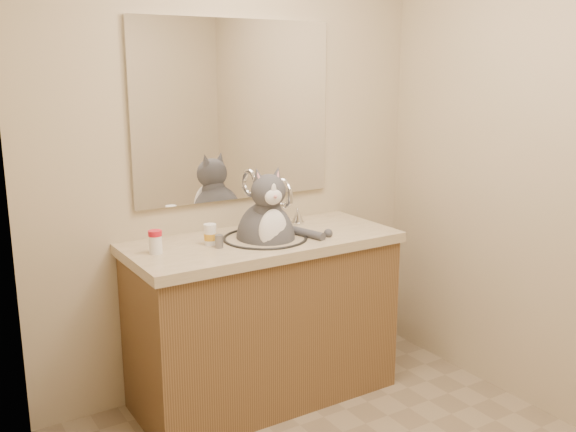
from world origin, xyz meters
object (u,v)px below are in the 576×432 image
(pill_bottle_redcap, at_px, (155,242))
(grey_canister, at_px, (219,241))
(pill_bottle_orange, at_px, (210,235))
(cat, at_px, (267,234))

(pill_bottle_redcap, xyz_separation_m, grey_canister, (0.28, -0.07, -0.02))
(pill_bottle_orange, height_order, grey_canister, pill_bottle_orange)
(pill_bottle_redcap, relative_size, pill_bottle_orange, 1.06)
(grey_canister, bearing_deg, pill_bottle_redcap, 166.68)
(pill_bottle_orange, distance_m, grey_canister, 0.07)
(pill_bottle_redcap, height_order, pill_bottle_orange, pill_bottle_redcap)
(grey_canister, bearing_deg, cat, 5.09)
(cat, distance_m, grey_canister, 0.27)
(cat, bearing_deg, pill_bottle_redcap, -174.24)
(pill_bottle_redcap, height_order, grey_canister, pill_bottle_redcap)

